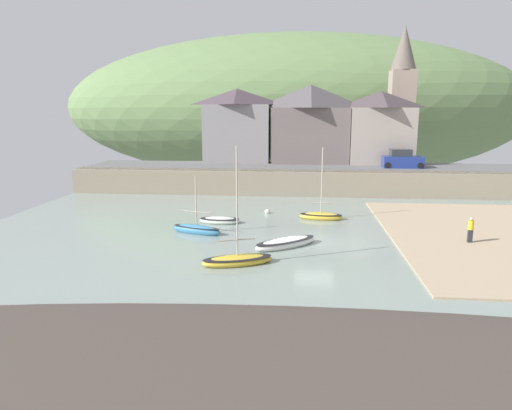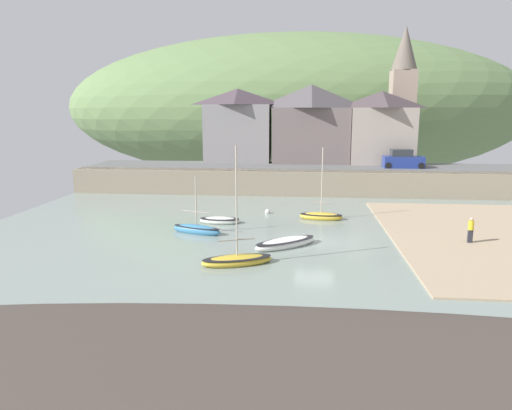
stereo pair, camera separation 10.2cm
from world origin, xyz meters
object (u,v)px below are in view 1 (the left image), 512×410
sailboat_white_hull (220,220)px  sailboat_far_left (237,260)px  church_with_spire (402,92)px  mooring_buoy (267,212)px  waterfront_building_centre (310,123)px  waterfront_building_left (237,125)px  sailboat_blue_trim (197,229)px  waterfront_building_right (380,127)px  person_on_slipway (471,229)px  parked_car_near_slipway (402,160)px  sailboat_tall_mast (321,216)px  dinghy_open_wooden (286,243)px

sailboat_white_hull → sailboat_far_left: 9.75m
church_with_spire → mooring_buoy: church_with_spire is taller
waterfront_building_centre → church_with_spire: bearing=20.3°
sailboat_far_left → waterfront_building_centre: bearing=60.6°
waterfront_building_left → sailboat_blue_trim: size_ratio=2.02×
church_with_spire → sailboat_blue_trim: church_with_spire is taller
church_with_spire → mooring_buoy: bearing=-124.5°
waterfront_building_right → church_with_spire: church_with_spire is taller
sailboat_blue_trim → person_on_slipway: bearing=15.8°
person_on_slipway → mooring_buoy: person_on_slipway is taller
church_with_spire → parked_car_near_slipway: church_with_spire is taller
waterfront_building_right → sailboat_tall_mast: waterfront_building_right is taller
sailboat_blue_trim → sailboat_white_hull: sailboat_blue_trim is taller
parked_car_near_slipway → person_on_slipway: bearing=-90.5°
waterfront_building_right → sailboat_blue_trim: waterfront_building_right is taller
waterfront_building_right → parked_car_near_slipway: size_ratio=1.94×
dinghy_open_wooden → mooring_buoy: (-1.79, 9.44, -0.10)m
waterfront_building_centre → church_with_spire: 12.06m
waterfront_building_left → dinghy_open_wooden: (6.50, -26.57, -6.42)m
waterfront_building_right → mooring_buoy: size_ratio=18.09×
dinghy_open_wooden → person_on_slipway: (11.55, 1.71, 0.76)m
sailboat_tall_mast → sailboat_far_left: size_ratio=0.86×
sailboat_far_left → mooring_buoy: size_ratio=15.01×
sailboat_tall_mast → dinghy_open_wooden: bearing=-102.0°
parked_car_near_slipway → sailboat_white_hull: bearing=-136.3°
church_with_spire → parked_car_near_slipway: size_ratio=3.77×
sailboat_tall_mast → person_on_slipway: bearing=-28.2°
parked_car_near_slipway → sailboat_far_left: bearing=-119.4°
dinghy_open_wooden → sailboat_far_left: 4.41m
sailboat_blue_trim → mooring_buoy: sailboat_blue_trim is taller
sailboat_white_hull → mooring_buoy: sailboat_white_hull is taller
waterfront_building_centre → person_on_slipway: size_ratio=5.47×
church_with_spire → dinghy_open_wooden: size_ratio=3.64×
sailboat_white_hull → church_with_spire: bearing=55.1°
church_with_spire → parked_car_near_slipway: 11.23m
church_with_spire → dinghy_open_wooden: bearing=-112.6°
sailboat_blue_trim → mooring_buoy: size_ratio=9.35×
waterfront_building_centre → church_with_spire: (10.80, 4.00, 3.57)m
waterfront_building_right → sailboat_far_left: 33.17m
dinghy_open_wooden → sailboat_blue_trim: size_ratio=1.04×
waterfront_building_centre → sailboat_blue_trim: (-8.10, -23.90, -6.59)m
waterfront_building_left → church_with_spire: size_ratio=0.53×
person_on_slipway → mooring_buoy: (-13.34, 7.73, -0.85)m
sailboat_tall_mast → sailboat_white_hull: bearing=-159.6°
church_with_spire → sailboat_far_left: size_ratio=2.35×
parked_car_near_slipway → person_on_slipway: (0.12, -20.35, -2.22)m
waterfront_building_right → waterfront_building_left: bearing=180.0°
parked_car_near_slipway → sailboat_blue_trim: bearing=-133.1°
waterfront_building_left → parked_car_near_slipway: bearing=-14.1°
sailboat_tall_mast → parked_car_near_slipway: (8.93, 14.27, 2.95)m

